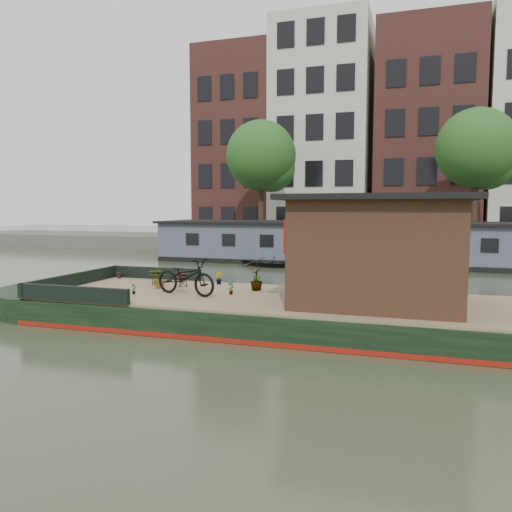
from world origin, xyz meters
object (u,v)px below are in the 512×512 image
(brazier_front, at_px, (182,280))
(cabin, at_px, (377,249))
(bicycle, at_px, (186,277))
(potted_plant_a, at_px, (231,288))
(dinghy, at_px, (269,260))
(brazier_rear, at_px, (155,278))

(brazier_front, bearing_deg, cabin, -7.58)
(bicycle, xyz_separation_m, brazier_front, (-0.63, 1.05, -0.26))
(potted_plant_a, bearing_deg, bicycle, -158.73)
(cabin, xyz_separation_m, bicycle, (-4.55, -0.36, -0.77))
(potted_plant_a, distance_m, dinghy, 11.72)
(potted_plant_a, height_order, brazier_front, brazier_front)
(bicycle, bearing_deg, potted_plant_a, -55.57)
(cabin, xyz_separation_m, dinghy, (-5.92, 11.50, -1.57))
(cabin, height_order, potted_plant_a, cabin)
(brazier_front, height_order, dinghy, brazier_front)
(cabin, height_order, bicycle, cabin)
(dinghy, bearing_deg, potted_plant_a, -142.60)
(brazier_rear, bearing_deg, brazier_front, -9.80)
(cabin, height_order, brazier_rear, cabin)
(bicycle, relative_size, brazier_front, 4.50)
(cabin, bearing_deg, potted_plant_a, 179.40)
(cabin, bearing_deg, brazier_front, 172.42)
(cabin, xyz_separation_m, brazier_front, (-5.18, 0.69, -1.04))
(bicycle, bearing_deg, brazier_rear, 64.90)
(bicycle, relative_size, potted_plant_a, 5.13)
(bicycle, distance_m, brazier_rear, 1.97)
(potted_plant_a, height_order, brazier_rear, brazier_rear)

